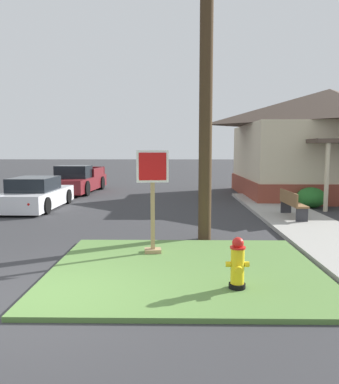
{
  "coord_description": "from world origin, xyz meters",
  "views": [
    {
      "loc": [
        2.04,
        -5.7,
        2.35
      ],
      "look_at": [
        1.91,
        3.52,
        1.31
      ],
      "focal_mm": 35.99,
      "sensor_mm": 36.0,
      "label": 1
    }
  ],
  "objects_px": {
    "stop_sign": "(153,204)",
    "street_bench": "(292,203)",
    "fire_hydrant": "(238,264)",
    "manhole_cover": "(108,251)",
    "parked_sedan_white": "(36,195)",
    "utility_pole": "(206,59)",
    "pickup_truck_maroon": "(78,181)"
  },
  "relations": [
    {
      "from": "fire_hydrant",
      "to": "pickup_truck_maroon",
      "type": "bearing_deg",
      "value": 113.46
    },
    {
      "from": "manhole_cover",
      "to": "pickup_truck_maroon",
      "type": "height_order",
      "value": "pickup_truck_maroon"
    },
    {
      "from": "manhole_cover",
      "to": "street_bench",
      "type": "xyz_separation_m",
      "value": [
        5.38,
        3.9,
        0.59
      ]
    },
    {
      "from": "pickup_truck_maroon",
      "to": "utility_pole",
      "type": "bearing_deg",
      "value": -60.61
    },
    {
      "from": "manhole_cover",
      "to": "street_bench",
      "type": "relative_size",
      "value": 0.39
    },
    {
      "from": "fire_hydrant",
      "to": "street_bench",
      "type": "distance_m",
      "value": 7.03
    },
    {
      "from": "pickup_truck_maroon",
      "to": "utility_pole",
      "type": "xyz_separation_m",
      "value": [
        6.01,
        -10.67,
        3.95
      ]
    },
    {
      "from": "fire_hydrant",
      "to": "pickup_truck_maroon",
      "type": "distance_m",
      "value": 15.73
    },
    {
      "from": "stop_sign",
      "to": "pickup_truck_maroon",
      "type": "distance_m",
      "value": 13.18
    },
    {
      "from": "stop_sign",
      "to": "manhole_cover",
      "type": "distance_m",
      "value": 1.62
    },
    {
      "from": "parked_sedan_white",
      "to": "utility_pole",
      "type": "height_order",
      "value": "utility_pole"
    },
    {
      "from": "stop_sign",
      "to": "street_bench",
      "type": "relative_size",
      "value": 1.24
    },
    {
      "from": "fire_hydrant",
      "to": "stop_sign",
      "type": "xyz_separation_m",
      "value": [
        -1.5,
        2.16,
        0.67
      ]
    },
    {
      "from": "parked_sedan_white",
      "to": "utility_pole",
      "type": "xyz_separation_m",
      "value": [
        6.24,
        -5.09,
        4.03
      ]
    },
    {
      "from": "pickup_truck_maroon",
      "to": "stop_sign",
      "type": "bearing_deg",
      "value": -68.81
    },
    {
      "from": "street_bench",
      "to": "utility_pole",
      "type": "relative_size",
      "value": 0.2
    },
    {
      "from": "utility_pole",
      "to": "street_bench",
      "type": "bearing_deg",
      "value": 41.32
    },
    {
      "from": "parked_sedan_white",
      "to": "pickup_truck_maroon",
      "type": "height_order",
      "value": "pickup_truck_maroon"
    },
    {
      "from": "manhole_cover",
      "to": "parked_sedan_white",
      "type": "height_order",
      "value": "parked_sedan_white"
    },
    {
      "from": "fire_hydrant",
      "to": "utility_pole",
      "type": "bearing_deg",
      "value": 93.82
    },
    {
      "from": "fire_hydrant",
      "to": "manhole_cover",
      "type": "distance_m",
      "value": 3.65
    },
    {
      "from": "stop_sign",
      "to": "utility_pole",
      "type": "bearing_deg",
      "value": 51.96
    },
    {
      "from": "street_bench",
      "to": "manhole_cover",
      "type": "bearing_deg",
      "value": -144.07
    },
    {
      "from": "street_bench",
      "to": "fire_hydrant",
      "type": "bearing_deg",
      "value": -113.53
    },
    {
      "from": "utility_pole",
      "to": "pickup_truck_maroon",
      "type": "bearing_deg",
      "value": 119.39
    },
    {
      "from": "fire_hydrant",
      "to": "street_bench",
      "type": "bearing_deg",
      "value": 66.47
    },
    {
      "from": "manhole_cover",
      "to": "utility_pole",
      "type": "relative_size",
      "value": 0.08
    },
    {
      "from": "pickup_truck_maroon",
      "to": "utility_pole",
      "type": "height_order",
      "value": "utility_pole"
    },
    {
      "from": "pickup_truck_maroon",
      "to": "fire_hydrant",
      "type": "bearing_deg",
      "value": -66.54
    },
    {
      "from": "fire_hydrant",
      "to": "stop_sign",
      "type": "height_order",
      "value": "stop_sign"
    },
    {
      "from": "fire_hydrant",
      "to": "parked_sedan_white",
      "type": "bearing_deg",
      "value": 126.27
    },
    {
      "from": "parked_sedan_white",
      "to": "stop_sign",
      "type": "bearing_deg",
      "value": -53.3
    }
  ]
}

